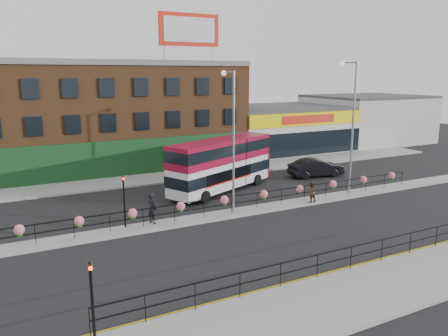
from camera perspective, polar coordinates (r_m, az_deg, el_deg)
name	(u,v)px	position (r m, az deg, el deg)	size (l,w,h in m)	color
ground	(244,212)	(29.65, 2.67, -5.82)	(120.00, 120.00, 0.00)	black
south_pavement	(381,287)	(20.87, 19.83, -14.42)	(60.00, 4.00, 0.15)	#959592
north_pavement	(179,175)	(40.10, -5.89, -0.96)	(60.00, 4.00, 0.15)	#959592
median	(244,211)	(29.63, 2.67, -5.69)	(60.00, 1.60, 0.15)	#959592
yellow_line_inner	(344,268)	(22.35, 15.43, -12.49)	(60.00, 0.10, 0.01)	gold
yellow_line_outer	(347,270)	(22.23, 15.75, -12.64)	(60.00, 0.10, 0.01)	gold
brick_building	(112,115)	(45.69, -14.44, 6.76)	(25.00, 12.21, 10.30)	brown
supermarket	(277,128)	(53.97, 6.95, 5.19)	(15.00, 12.25, 5.30)	silver
warehouse_east	(366,118)	(63.40, 18.09, 6.18)	(14.50, 12.00, 6.30)	#AFAEA9
billboard	(189,30)	(42.94, -4.56, 17.54)	(6.00, 0.29, 4.40)	red
median_railing	(244,198)	(29.34, 2.69, -3.88)	(30.04, 0.56, 1.23)	black
south_railing	(318,261)	(20.46, 12.13, -11.75)	(20.04, 0.05, 1.12)	black
double_decker_bus	(222,160)	(34.36, -0.27, 1.11)	(10.37, 6.45, 4.16)	silver
car	(316,168)	(40.44, 11.94, 0.04)	(5.22, 2.44, 1.66)	black
pedestrian_a	(152,208)	(27.18, -9.36, -5.19)	(0.69, 0.83, 1.94)	black
pedestrian_b	(311,192)	(31.80, 11.31, -3.07)	(0.77, 0.61, 1.54)	#3F2F23
lamp_column_west	(232,130)	(28.15, 1.05, 4.96)	(0.33, 1.62, 9.23)	gray
lamp_column_east	(351,116)	(34.28, 16.26, 6.51)	(0.36, 1.75, 9.96)	gray
traffic_light_south	(91,287)	(15.14, -16.94, -14.67)	(0.15, 0.28, 3.65)	black
traffic_light_median	(124,190)	(26.41, -12.98, -2.81)	(0.15, 0.28, 3.65)	black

